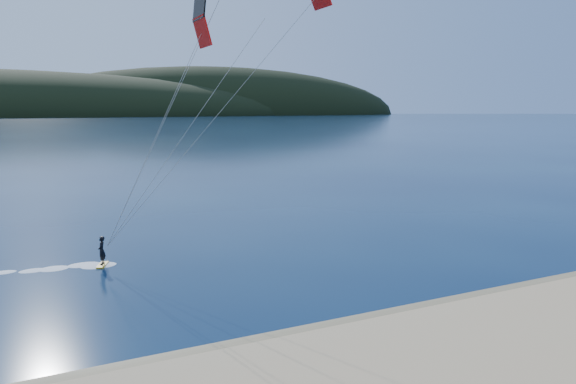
{
  "coord_description": "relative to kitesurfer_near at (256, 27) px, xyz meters",
  "views": [
    {
      "loc": [
        -9.42,
        -13.04,
        8.96
      ],
      "look_at": [
        1.96,
        10.0,
        5.0
      ],
      "focal_mm": 33.73,
      "sensor_mm": 36.0,
      "label": 1
    }
  ],
  "objects": [
    {
      "name": "wet_sand",
      "position": [
        -2.63,
        -10.78,
        -13.35
      ],
      "size": [
        220.0,
        2.5,
        0.1
      ],
      "color": "olive",
      "rests_on": "ground"
    },
    {
      "name": "headland",
      "position": [
        -2.0,
        730.0,
        -13.4
      ],
      "size": [
        1200.0,
        310.0,
        140.0
      ],
      "color": "black",
      "rests_on": "ground"
    },
    {
      "name": "kitesurfer_near",
      "position": [
        0.0,
        0.0,
        0.0
      ],
      "size": [
        23.68,
        6.62,
        17.37
      ],
      "color": "gold",
      "rests_on": "ground"
    }
  ]
}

